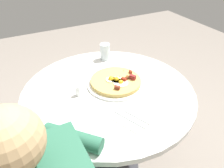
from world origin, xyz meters
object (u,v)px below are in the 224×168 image
(breakfast_pizza, at_px, (116,81))
(knife, at_px, (129,119))
(bread_plate, at_px, (74,126))
(water_glass, at_px, (105,52))
(pizza_plate, at_px, (116,84))
(fork, at_px, (134,115))
(salt_shaker, at_px, (78,91))
(dining_table, at_px, (108,112))

(breakfast_pizza, bearing_deg, knife, -106.20)
(bread_plate, height_order, water_glass, water_glass)
(pizza_plate, relative_size, bread_plate, 1.91)
(fork, relative_size, salt_shaker, 3.12)
(bread_plate, xyz_separation_m, knife, (0.25, -0.08, 0.00))
(knife, bearing_deg, salt_shaker, 3.76)
(pizza_plate, bearing_deg, knife, -105.94)
(water_glass, bearing_deg, dining_table, -113.20)
(dining_table, relative_size, bread_plate, 5.57)
(fork, relative_size, knife, 1.00)
(bread_plate, xyz_separation_m, fork, (0.28, -0.07, 0.00))
(dining_table, xyz_separation_m, salt_shaker, (-0.17, 0.03, 0.20))
(knife, height_order, salt_shaker, salt_shaker)
(breakfast_pizza, xyz_separation_m, bread_plate, (-0.33, -0.21, -0.02))
(pizza_plate, distance_m, knife, 0.31)
(knife, relative_size, water_glass, 1.58)
(fork, height_order, water_glass, water_glass)
(breakfast_pizza, distance_m, fork, 0.28)
(dining_table, height_order, water_glass, water_glass)
(pizza_plate, xyz_separation_m, salt_shaker, (-0.23, 0.00, 0.02))
(dining_table, xyz_separation_m, water_glass, (0.14, 0.34, 0.23))
(pizza_plate, bearing_deg, dining_table, -157.71)
(pizza_plate, height_order, salt_shaker, salt_shaker)
(breakfast_pizza, relative_size, knife, 1.63)
(fork, relative_size, water_glass, 1.58)
(breakfast_pizza, distance_m, water_glass, 0.32)
(breakfast_pizza, height_order, fork, breakfast_pizza)
(pizza_plate, relative_size, breakfast_pizza, 1.14)
(fork, distance_m, salt_shaker, 0.34)
(water_glass, bearing_deg, breakfast_pizza, -104.62)
(bread_plate, bearing_deg, dining_table, 34.91)
(pizza_plate, distance_m, fork, 0.29)
(water_glass, bearing_deg, fork, -102.70)
(breakfast_pizza, xyz_separation_m, knife, (-0.08, -0.29, -0.02))
(bread_plate, relative_size, water_glass, 1.53)
(dining_table, xyz_separation_m, bread_plate, (-0.27, -0.19, 0.18))
(fork, xyz_separation_m, salt_shaker, (-0.18, 0.28, 0.02))
(pizza_plate, bearing_deg, fork, -100.28)
(dining_table, height_order, pizza_plate, pizza_plate)
(dining_table, bearing_deg, knife, -94.78)
(dining_table, distance_m, salt_shaker, 0.26)
(breakfast_pizza, bearing_deg, dining_table, -159.87)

